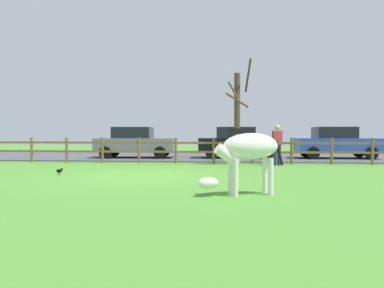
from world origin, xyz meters
TOP-DOWN VIEW (x-y plane):
  - ground_plane at (0.00, 0.00)m, footprint 60.00×60.00m
  - parking_asphalt at (0.00, 9.30)m, footprint 28.00×7.40m
  - paddock_fence at (-0.42, 5.00)m, footprint 21.26×0.11m
  - bare_tree at (3.01, 4.64)m, footprint 1.06×1.07m
  - zebra at (3.06, -3.23)m, footprint 1.85×0.96m
  - crow_on_grass at (-2.63, 0.18)m, footprint 0.21×0.10m
  - parked_car_black at (3.08, 8.26)m, footprint 4.08×2.04m
  - parked_car_grey at (-2.11, 7.88)m, footprint 4.07×2.02m
  - parked_car_blue at (7.98, 8.34)m, footprint 4.03×1.94m
  - visitor_near_fence at (4.60, 4.39)m, footprint 0.41×0.31m

SIDE VIEW (x-z plane):
  - ground_plane at x=0.00m, z-range 0.00..0.00m
  - parking_asphalt at x=0.00m, z-range 0.00..0.05m
  - crow_on_grass at x=-2.63m, z-range 0.02..0.23m
  - paddock_fence at x=-0.42m, z-range 0.08..1.19m
  - parked_car_black at x=3.08m, z-range 0.06..1.62m
  - parked_car_grey at x=-2.11m, z-range 0.06..1.62m
  - parked_car_blue at x=7.98m, z-range 0.06..1.62m
  - visitor_near_fence at x=4.60m, z-range 0.09..1.73m
  - zebra at x=3.06m, z-range 0.22..1.63m
  - bare_tree at x=3.01m, z-range -0.14..4.19m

